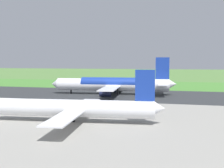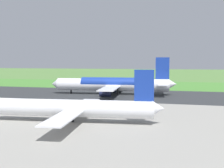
{
  "view_description": "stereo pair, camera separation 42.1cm",
  "coord_description": "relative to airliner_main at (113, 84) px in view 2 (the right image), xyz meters",
  "views": [
    {
      "loc": [
        -21.14,
        111.86,
        14.04
      ],
      "look_at": [
        6.79,
        0.0,
        4.5
      ],
      "focal_mm": 43.44,
      "sensor_mm": 36.0,
      "label": 1
    },
    {
      "loc": [
        -21.55,
        111.76,
        14.04
      ],
      "look_at": [
        6.79,
        0.0,
        4.5
      ],
      "focal_mm": 43.44,
      "sensor_mm": 36.0,
      "label": 2
    }
  ],
  "objects": [
    {
      "name": "ground_plane",
      "position": [
        -6.41,
        0.03,
        -4.35
      ],
      "size": [
        800.0,
        800.0,
        0.0
      ],
      "primitive_type": "plane",
      "color": "#547F3D"
    },
    {
      "name": "runway_asphalt",
      "position": [
        -6.41,
        0.03,
        -4.32
      ],
      "size": [
        600.0,
        41.95,
        0.06
      ],
      "primitive_type": "cube",
      "color": "#2D3033",
      "rests_on": "ground"
    },
    {
      "name": "apron_concrete",
      "position": [
        -6.41,
        59.68,
        -4.33
      ],
      "size": [
        440.0,
        110.0,
        0.05
      ],
      "primitive_type": "cube",
      "color": "gray",
      "rests_on": "ground"
    },
    {
      "name": "grass_verge_foreground",
      "position": [
        -6.41,
        -41.12,
        -4.33
      ],
      "size": [
        600.0,
        80.0,
        0.04
      ],
      "primitive_type": "cube",
      "color": "#478534",
      "rests_on": "ground"
    },
    {
      "name": "airliner_main",
      "position": [
        0.0,
        0.0,
        0.0
      ],
      "size": [
        54.15,
        44.36,
        15.88
      ],
      "color": "white",
      "rests_on": "ground"
    },
    {
      "name": "airliner_parked_mid",
      "position": [
        -4.1,
        53.9,
        -1.0
      ],
      "size": [
        42.09,
        34.5,
        12.28
      ],
      "color": "white",
      "rests_on": "ground"
    },
    {
      "name": "no_stopping_sign",
      "position": [
        -13.69,
        -36.94,
        -2.61
      ],
      "size": [
        0.6,
        0.1,
        2.97
      ],
      "color": "slate",
      "rests_on": "ground"
    },
    {
      "name": "traffic_cone_orange",
      "position": [
        -8.33,
        -39.85,
        -4.08
      ],
      "size": [
        0.4,
        0.4,
        0.55
      ],
      "primitive_type": "cone",
      "color": "orange",
      "rests_on": "ground"
    }
  ]
}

